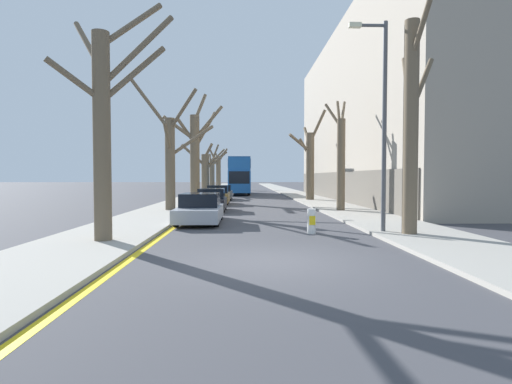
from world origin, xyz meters
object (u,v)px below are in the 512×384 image
street_tree_left_0 (105,120)px  street_tree_left_3 (205,172)px  street_tree_left_1 (171,156)px  parked_car_3 (222,193)px  parked_car_0 (200,209)px  traffic_bollard (312,221)px  street_tree_left_2 (195,151)px  lamp_post (382,116)px  parked_car_2 (218,195)px  street_tree_left_4 (213,171)px  street_tree_right_2 (310,162)px  parked_car_1 (212,200)px  street_tree_left_5 (218,169)px  double_decker_bus (240,174)px  street_tree_right_0 (411,123)px  street_tree_right_1 (341,158)px

street_tree_left_0 → street_tree_left_3: size_ratio=1.35×
street_tree_left_1 → parked_car_3: street_tree_left_1 is taller
street_tree_left_3 → parked_car_0: (2.42, -27.15, -2.02)m
street_tree_left_1 → traffic_bollard: (6.83, -9.37, -2.88)m
street_tree_left_2 → lamp_post: street_tree_left_2 is taller
parked_car_2 → traffic_bollard: (4.47, -15.89, -0.23)m
street_tree_left_2 → street_tree_left_4: (-0.13, 21.29, -1.41)m
street_tree_left_1 → street_tree_left_2: 10.58m
street_tree_left_3 → parked_car_3: street_tree_left_3 is taller
street_tree_right_2 → parked_car_1: street_tree_right_2 is taller
street_tree_left_5 → double_decker_bus: (3.74, -18.35, -0.91)m
street_tree_right_0 → parked_car_0: bearing=150.5°
street_tree_right_1 → parked_car_2: bearing=138.3°
street_tree_left_3 → traffic_bollard: size_ratio=6.37×
street_tree_left_1 → street_tree_left_2: bearing=89.0°
street_tree_left_2 → street_tree_left_5: size_ratio=1.36×
parked_car_1 → parked_car_2: bearing=90.0°
street_tree_right_0 → traffic_bollard: street_tree_right_0 is taller
street_tree_left_5 → parked_car_3: bearing=-85.7°
street_tree_left_4 → street_tree_left_5: 10.67m
street_tree_right_1 → parked_car_0: size_ratio=1.57×
street_tree_left_2 → street_tree_right_1: 14.77m
parked_car_1 → street_tree_right_1: bearing=-6.8°
parked_car_2 → street_tree_left_3: bearing=99.3°
street_tree_right_2 → parked_car_2: bearing=-152.2°
street_tree_left_4 → parked_car_3: (2.31, -19.10, -2.25)m
parked_car_2 → lamp_post: size_ratio=0.52×
street_tree_right_2 → double_decker_bus: (-6.21, 13.53, -0.97)m
parked_car_0 → parked_car_2: parked_car_2 is taller
street_tree_left_2 → parked_car_1: 10.83m
street_tree_right_0 → street_tree_right_1: size_ratio=1.13×
street_tree_left_1 → double_decker_bus: 24.45m
parked_car_2 → street_tree_right_1: bearing=-41.7°
street_tree_left_3 → parked_car_2: 15.08m
street_tree_left_2 → traffic_bollard: size_ratio=10.24×
street_tree_left_1 → parked_car_2: 7.43m
street_tree_left_3 → double_decker_bus: 4.85m
street_tree_right_1 → parked_car_1: bearing=173.2°
street_tree_left_2 → street_tree_right_0: size_ratio=1.19×
street_tree_left_1 → street_tree_right_1: bearing=-2.1°
street_tree_left_1 → street_tree_right_0: 14.42m
street_tree_left_0 → parked_car_1: size_ratio=1.98×
lamp_post → traffic_bollard: bearing=173.1°
double_decker_bus → street_tree_left_5: bearing=101.5°
street_tree_right_1 → street_tree_right_2: (-0.02, 10.96, 0.20)m
traffic_bollard → parked_car_1: bearing=114.2°
lamp_post → street_tree_left_5: bearing=100.0°
parked_car_2 → traffic_bollard: size_ratio=4.37×
double_decker_bus → parked_car_2: double_decker_bus is taller
street_tree_left_4 → double_decker_bus: bearing=-63.6°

